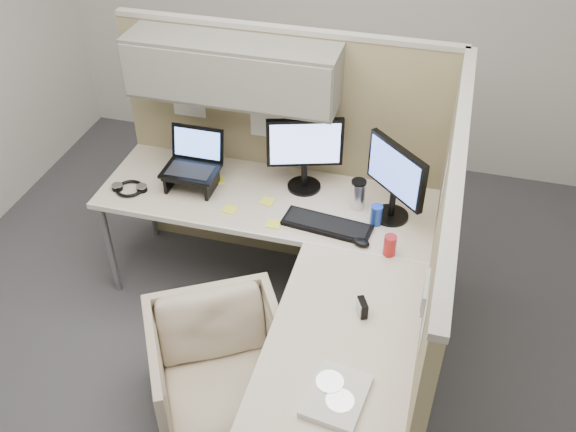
% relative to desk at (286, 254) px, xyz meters
% --- Properties ---
extents(ground, '(4.50, 4.50, 0.00)m').
position_rel_desk_xyz_m(ground, '(-0.12, -0.13, -0.69)').
color(ground, '#404045').
rests_on(ground, ground).
extents(partition_back, '(2.00, 0.36, 1.63)m').
position_rel_desk_xyz_m(partition_back, '(-0.34, 0.70, 0.41)').
color(partition_back, '#9B8E66').
rests_on(partition_back, ground).
extents(partition_right, '(0.07, 2.03, 1.63)m').
position_rel_desk_xyz_m(partition_right, '(0.78, -0.19, 0.13)').
color(partition_right, '#9B8E66').
rests_on(partition_right, ground).
extents(desk, '(2.00, 1.98, 0.73)m').
position_rel_desk_xyz_m(desk, '(0.00, 0.00, 0.00)').
color(desk, beige).
rests_on(desk, ground).
extents(office_chair, '(0.90, 0.89, 0.70)m').
position_rel_desk_xyz_m(office_chair, '(-0.21, -0.55, -0.34)').
color(office_chair, beige).
rests_on(office_chair, ground).
extents(monitor_left, '(0.43, 0.20, 0.47)m').
position_rel_desk_xyz_m(monitor_left, '(-0.04, 0.56, 0.32)').
color(monitor_left, black).
rests_on(monitor_left, desk).
extents(monitor_right, '(0.34, 0.33, 0.47)m').
position_rel_desk_xyz_m(monitor_right, '(0.50, 0.42, 0.32)').
color(monitor_right, black).
rests_on(monitor_right, desk).
extents(laptop_station, '(0.32, 0.28, 0.34)m').
position_rel_desk_xyz_m(laptop_station, '(-0.69, 0.41, 0.17)').
color(laptop_station, black).
rests_on(laptop_station, desk).
extents(keyboard, '(0.51, 0.22, 0.02)m').
position_rel_desk_xyz_m(keyboard, '(0.17, 0.23, 0.05)').
color(keyboard, black).
rests_on(keyboard, desk).
extents(mouse, '(0.11, 0.09, 0.03)m').
position_rel_desk_xyz_m(mouse, '(0.38, 0.13, 0.06)').
color(mouse, black).
rests_on(mouse, desk).
extents(travel_mug, '(0.09, 0.09, 0.18)m').
position_rel_desk_xyz_m(travel_mug, '(0.30, 0.45, 0.14)').
color(travel_mug, silver).
rests_on(travel_mug, desk).
extents(soda_can_green, '(0.07, 0.07, 0.12)m').
position_rel_desk_xyz_m(soda_can_green, '(0.53, 0.10, 0.10)').
color(soda_can_green, '#B21E1E').
rests_on(soda_can_green, desk).
extents(soda_can_silver, '(0.07, 0.07, 0.12)m').
position_rel_desk_xyz_m(soda_can_silver, '(0.43, 0.33, 0.10)').
color(soda_can_silver, '#1E3FA5').
rests_on(soda_can_silver, desk).
extents(sticky_note_b, '(0.08, 0.08, 0.01)m').
position_rel_desk_xyz_m(sticky_note_b, '(-0.12, 0.17, 0.05)').
color(sticky_note_b, '#FEFB42').
rests_on(sticky_note_b, desk).
extents(sticky_note_d, '(0.09, 0.09, 0.01)m').
position_rel_desk_xyz_m(sticky_note_d, '(-0.21, 0.36, 0.05)').
color(sticky_note_d, '#FEFB42').
rests_on(sticky_note_d, desk).
extents(sticky_note_a, '(0.08, 0.08, 0.01)m').
position_rel_desk_xyz_m(sticky_note_a, '(-0.40, 0.24, 0.05)').
color(sticky_note_a, '#FEFB42').
rests_on(sticky_note_a, desk).
extents(sticky_note_c, '(0.10, 0.10, 0.01)m').
position_rel_desk_xyz_m(sticky_note_c, '(-0.57, 0.49, 0.05)').
color(sticky_note_c, '#FEFB42').
rests_on(sticky_note_c, desk).
extents(headphones, '(0.21, 0.20, 0.03)m').
position_rel_desk_xyz_m(headphones, '(-1.04, 0.26, 0.06)').
color(headphones, black).
rests_on(headphones, desk).
extents(paper_stack, '(0.27, 0.33, 0.03)m').
position_rel_desk_xyz_m(paper_stack, '(0.45, -0.86, 0.06)').
color(paper_stack, white).
rests_on(paper_stack, desk).
extents(desk_clock, '(0.07, 0.09, 0.08)m').
position_rel_desk_xyz_m(desk_clock, '(0.47, -0.36, 0.08)').
color(desk_clock, black).
rests_on(desk_clock, desk).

